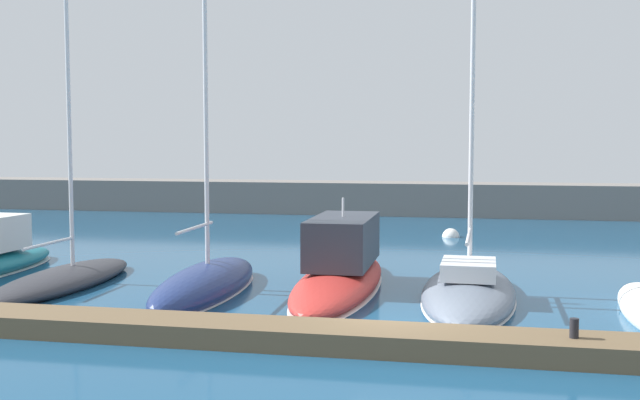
{
  "coord_description": "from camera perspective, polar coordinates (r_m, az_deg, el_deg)",
  "views": [
    {
      "loc": [
        1.78,
        -18.66,
        4.85
      ],
      "look_at": [
        -3.27,
        6.54,
        2.85
      ],
      "focal_mm": 41.54,
      "sensor_mm": 36.0,
      "label": 1
    }
  ],
  "objects": [
    {
      "name": "sailboat_navy_third",
      "position": [
        24.23,
        -8.79,
        -6.39
      ],
      "size": [
        2.28,
        8.1,
        13.18
      ],
      "rotation": [
        0.0,
        0.0,
        1.58
      ],
      "color": "navy",
      "rests_on": "ground_plane"
    },
    {
      "name": "sailboat_charcoal_second",
      "position": [
        26.7,
        -19.08,
        -5.59
      ],
      "size": [
        2.43,
        7.96,
        13.3
      ],
      "rotation": [
        0.0,
        0.0,
        1.57
      ],
      "color": "#2D2D33",
      "rests_on": "ground_plane"
    },
    {
      "name": "dock_bollard",
      "position": [
        17.52,
        18.99,
        -9.32
      ],
      "size": [
        0.2,
        0.2,
        0.44
      ],
      "primitive_type": "cylinder",
      "color": "black",
      "rests_on": "dock_pier"
    },
    {
      "name": "mooring_buoy_white",
      "position": [
        38.68,
        10.04,
        -2.82
      ],
      "size": [
        0.89,
        0.89,
        0.89
      ],
      "primitive_type": "sphere",
      "color": "white",
      "rests_on": "ground_plane"
    },
    {
      "name": "ground_plane",
      "position": [
        19.36,
        5.77,
        -10.07
      ],
      "size": [
        120.0,
        120.0,
        0.0
      ],
      "primitive_type": "plane",
      "color": "navy"
    },
    {
      "name": "breakwater_seawall",
      "position": [
        50.21,
        9.25,
        0.09
      ],
      "size": [
        108.0,
        3.64,
        2.16
      ],
      "primitive_type": "cube",
      "color": "slate",
      "rests_on": "ground_plane"
    },
    {
      "name": "motorboat_red_fourth",
      "position": [
        24.68,
        1.62,
        -5.18
      ],
      "size": [
        2.54,
        10.32,
        3.22
      ],
      "rotation": [
        0.0,
        0.0,
        1.57
      ],
      "color": "#B72D28",
      "rests_on": "ground_plane"
    },
    {
      "name": "dock_pier",
      "position": [
        17.57,
        5.21,
        -10.68
      ],
      "size": [
        38.53,
        1.59,
        0.53
      ],
      "primitive_type": "cube",
      "color": "brown",
      "rests_on": "ground_plane"
    },
    {
      "name": "sailboat_slate_fifth",
      "position": [
        23.61,
        11.38,
        -6.75
      ],
      "size": [
        3.11,
        8.98,
        16.75
      ],
      "rotation": [
        0.0,
        0.0,
        1.54
      ],
      "color": "slate",
      "rests_on": "ground_plane"
    }
  ]
}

